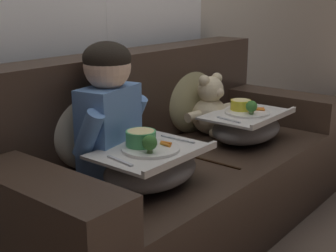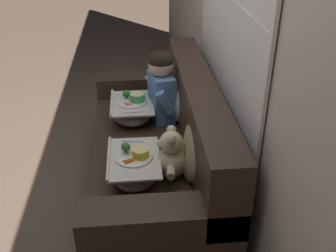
{
  "view_description": "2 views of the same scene",
  "coord_description": "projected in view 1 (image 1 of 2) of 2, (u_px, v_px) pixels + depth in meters",
  "views": [
    {
      "loc": [
        -1.7,
        -1.29,
        1.15
      ],
      "look_at": [
        -0.08,
        0.02,
        0.56
      ],
      "focal_mm": 50.0,
      "sensor_mm": 36.0,
      "label": 1
    },
    {
      "loc": [
        2.39,
        -0.11,
        1.94
      ],
      "look_at": [
        0.09,
        0.11,
        0.6
      ],
      "focal_mm": 42.0,
      "sensor_mm": 36.0,
      "label": 2
    }
  ],
  "objects": [
    {
      "name": "ground_plane",
      "position": [
        181.0,
        230.0,
        2.37
      ],
      "size": [
        14.0,
        14.0,
        0.0
      ],
      "primitive_type": "plane",
      "color": "brown"
    },
    {
      "name": "couch",
      "position": [
        171.0,
        169.0,
        2.32
      ],
      "size": [
        1.96,
        0.87,
        0.88
      ],
      "color": "#38281E",
      "rests_on": "ground_plane"
    },
    {
      "name": "throw_pillow_behind_child",
      "position": [
        86.0,
        121.0,
        2.06
      ],
      "size": [
        0.43,
        0.21,
        0.44
      ],
      "color": "#C1B293",
      "rests_on": "couch"
    },
    {
      "name": "throw_pillow_behind_teddy",
      "position": [
        189.0,
        94.0,
        2.63
      ],
      "size": [
        0.44,
        0.21,
        0.46
      ],
      "color": "tan",
      "rests_on": "couch"
    },
    {
      "name": "child_figure",
      "position": [
        109.0,
        103.0,
        1.95
      ],
      "size": [
        0.42,
        0.23,
        0.56
      ],
      "color": "#5B84BC",
      "rests_on": "couch"
    },
    {
      "name": "teddy_bear",
      "position": [
        211.0,
        109.0,
        2.56
      ],
      "size": [
        0.36,
        0.25,
        0.33
      ],
      "color": "beige",
      "rests_on": "couch"
    },
    {
      "name": "lap_tray_child",
      "position": [
        151.0,
        166.0,
        1.87
      ],
      "size": [
        0.44,
        0.33,
        0.23
      ],
      "color": "slate",
      "rests_on": "child_figure"
    },
    {
      "name": "lap_tray_teddy",
      "position": [
        246.0,
        126.0,
        2.43
      ],
      "size": [
        0.46,
        0.32,
        0.23
      ],
      "color": "slate",
      "rests_on": "teddy_bear"
    }
  ]
}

